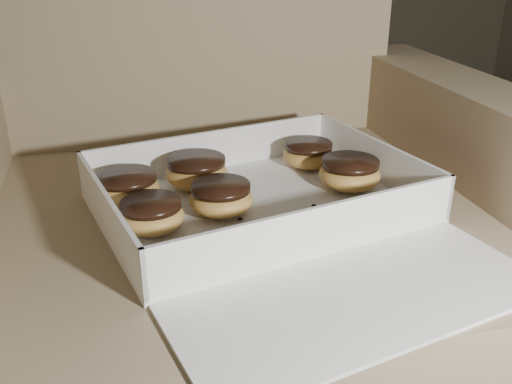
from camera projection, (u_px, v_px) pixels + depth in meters
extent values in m
cube|color=#847554|center=(234.00, 316.00, 0.96)|extent=(0.75, 0.75, 0.44)
cube|color=#847554|center=(456.00, 248.00, 1.02)|extent=(0.13, 0.75, 0.59)
cube|color=white|center=(256.00, 207.00, 0.83)|extent=(0.49, 0.41, 0.01)
cube|color=white|center=(212.00, 150.00, 0.94)|extent=(0.42, 0.10, 0.06)
cube|color=white|center=(316.00, 231.00, 0.68)|extent=(0.42, 0.10, 0.06)
cube|color=white|center=(107.00, 215.00, 0.72)|extent=(0.08, 0.32, 0.06)
cube|color=white|center=(376.00, 160.00, 0.90)|extent=(0.08, 0.32, 0.06)
cube|color=#CB5260|center=(378.00, 159.00, 0.90)|extent=(0.07, 0.31, 0.06)
cube|color=white|center=(360.00, 298.00, 0.62)|extent=(0.45, 0.27, 0.01)
ellipsoid|color=gold|center=(221.00, 199.00, 0.79)|extent=(0.09, 0.09, 0.04)
cylinder|color=black|center=(221.00, 187.00, 0.78)|extent=(0.08, 0.08, 0.01)
ellipsoid|color=gold|center=(350.00, 175.00, 0.87)|extent=(0.09, 0.09, 0.05)
cylinder|color=black|center=(350.00, 163.00, 0.86)|extent=(0.09, 0.09, 0.01)
ellipsoid|color=gold|center=(197.00, 173.00, 0.88)|extent=(0.10, 0.10, 0.05)
cylinder|color=black|center=(196.00, 161.00, 0.87)|extent=(0.09, 0.09, 0.01)
ellipsoid|color=gold|center=(308.00, 155.00, 0.95)|extent=(0.09, 0.09, 0.04)
cylinder|color=black|center=(309.00, 145.00, 0.95)|extent=(0.08, 0.08, 0.01)
ellipsoid|color=gold|center=(152.00, 217.00, 0.75)|extent=(0.09, 0.09, 0.04)
cylinder|color=black|center=(151.00, 204.00, 0.74)|extent=(0.08, 0.08, 0.01)
ellipsoid|color=gold|center=(127.00, 190.00, 0.82)|extent=(0.09, 0.09, 0.04)
cylinder|color=black|center=(126.00, 177.00, 0.81)|extent=(0.09, 0.09, 0.01)
ellipsoid|color=black|center=(314.00, 206.00, 0.82)|extent=(0.01, 0.01, 0.00)
ellipsoid|color=black|center=(356.00, 215.00, 0.79)|extent=(0.01, 0.01, 0.00)
ellipsoid|color=black|center=(384.00, 206.00, 0.82)|extent=(0.01, 0.01, 0.00)
ellipsoid|color=black|center=(240.00, 219.00, 0.78)|extent=(0.01, 0.01, 0.00)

